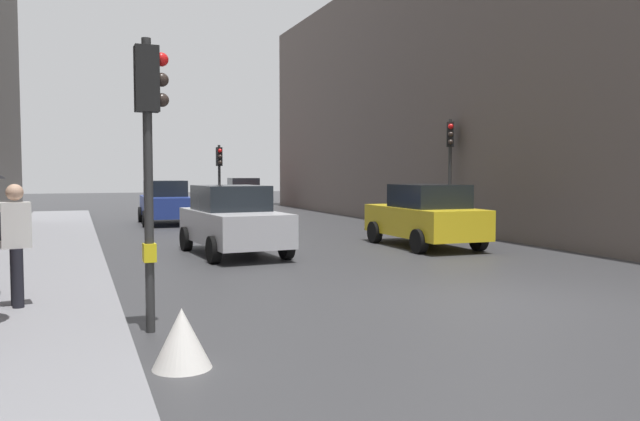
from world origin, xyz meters
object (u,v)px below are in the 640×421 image
object	(u,v)px
traffic_light_mid_street	(450,155)
car_blue_van	(166,202)
car_red_sedan	(243,193)
warning_sign_triangle	(182,338)
car_yellow_taxi	(425,216)
pedestrian_with_black_backpack	(12,238)
traffic_light_far_median	(219,168)
car_silver_hatchback	(233,220)
traffic_light_near_left	(149,131)

from	to	relation	value
traffic_light_mid_street	car_blue_van	distance (m)	11.64
car_red_sedan	warning_sign_triangle	xyz separation A→B (m)	(-8.28, -30.56, -0.55)
car_red_sedan	car_blue_van	xyz separation A→B (m)	(-5.89, -10.79, 0.00)
car_yellow_taxi	pedestrian_with_black_backpack	size ratio (longest dim) A/B	2.39
car_yellow_taxi	traffic_light_mid_street	bearing A→B (deg)	48.58
car_blue_van	car_red_sedan	bearing A→B (deg)	61.35
car_blue_van	car_yellow_taxi	distance (m)	12.30
traffic_light_far_median	car_red_sedan	world-z (taller)	traffic_light_far_median
traffic_light_mid_street	warning_sign_triangle	xyz separation A→B (m)	(-10.89, -12.03, -2.36)
traffic_light_far_median	car_yellow_taxi	size ratio (longest dim) A/B	0.78
car_red_sedan	car_yellow_taxi	size ratio (longest dim) A/B	1.02
car_yellow_taxi	car_silver_hatchback	world-z (taller)	same
car_red_sedan	warning_sign_triangle	size ratio (longest dim) A/B	6.64
traffic_light_mid_street	pedestrian_with_black_backpack	size ratio (longest dim) A/B	2.20
car_red_sedan	pedestrian_with_black_backpack	size ratio (longest dim) A/B	2.44
car_blue_van	car_yellow_taxi	bearing A→B (deg)	-62.16
car_yellow_taxi	traffic_light_far_median	bearing A→B (deg)	103.53
car_yellow_taxi	pedestrian_with_black_backpack	world-z (taller)	pedestrian_with_black_backpack
traffic_light_mid_street	traffic_light_far_median	distance (m)	11.38
traffic_light_mid_street	car_silver_hatchback	xyz separation A→B (m)	(-8.19, -2.84, -1.81)
traffic_light_near_left	traffic_light_mid_street	bearing A→B (deg)	43.12
car_red_sedan	car_silver_hatchback	world-z (taller)	same
car_blue_van	pedestrian_with_black_backpack	xyz separation A→B (m)	(-4.28, -16.49, 0.29)
traffic_light_far_median	warning_sign_triangle	size ratio (longest dim) A/B	5.10
car_red_sedan	warning_sign_triangle	world-z (taller)	car_red_sedan
warning_sign_triangle	pedestrian_with_black_backpack	bearing A→B (deg)	119.93
traffic_light_far_median	traffic_light_mid_street	bearing A→B (deg)	-59.00
car_blue_van	warning_sign_triangle	xyz separation A→B (m)	(-2.39, -19.78, -0.55)
traffic_light_far_median	car_blue_van	world-z (taller)	traffic_light_far_median
traffic_light_near_left	car_yellow_taxi	distance (m)	11.08
traffic_light_near_left	car_red_sedan	bearing A→B (deg)	73.76
car_silver_hatchback	traffic_light_near_left	bearing A→B (deg)	-110.69
car_red_sedan	traffic_light_mid_street	bearing A→B (deg)	-81.99
traffic_light_mid_street	warning_sign_triangle	size ratio (longest dim) A/B	6.00
traffic_light_mid_street	car_yellow_taxi	size ratio (longest dim) A/B	0.92
car_yellow_taxi	traffic_light_near_left	bearing A→B (deg)	-138.96
traffic_light_far_median	car_red_sedan	distance (m)	9.47
traffic_light_mid_street	traffic_light_far_median	xyz separation A→B (m)	(-5.86, 9.75, -0.40)
traffic_light_near_left	car_blue_van	distance (m)	18.31
traffic_light_mid_street	warning_sign_triangle	distance (m)	16.40
traffic_light_far_median	traffic_light_near_left	xyz separation A→B (m)	(-5.15, -20.06, 0.34)
car_silver_hatchback	pedestrian_with_black_backpack	world-z (taller)	pedestrian_with_black_backpack
traffic_light_mid_street	car_red_sedan	bearing A→B (deg)	98.01
car_yellow_taxi	warning_sign_triangle	size ratio (longest dim) A/B	6.50
traffic_light_mid_street	pedestrian_with_black_backpack	xyz separation A→B (m)	(-12.78, -8.75, -1.52)
traffic_light_near_left	car_silver_hatchback	xyz separation A→B (m)	(2.82, 7.47, -1.75)
pedestrian_with_black_backpack	car_blue_van	bearing A→B (deg)	75.46
traffic_light_near_left	car_red_sedan	xyz separation A→B (m)	(8.40, 28.84, -1.75)
car_silver_hatchback	traffic_light_far_median	bearing A→B (deg)	79.52
traffic_light_far_median	pedestrian_with_black_backpack	distance (m)	19.78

